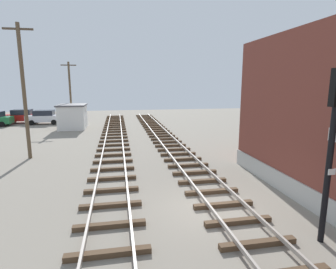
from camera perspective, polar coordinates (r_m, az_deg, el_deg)
The scene contains 9 objects.
ground_plane at distance 11.35m, azimuth 8.85°, elevation -15.22°, with size 88.07×88.07×0.00m, color gray.
track_near_building at distance 11.49m, azimuth 11.69°, elevation -14.29°, with size 2.50×67.74×0.32m.
track_centre at distance 10.73m, azimuth -12.20°, elevation -16.14°, with size 2.50×67.74×0.32m.
signal_mast at distance 9.27m, azimuth 31.64°, elevation -0.54°, with size 0.36×0.40×5.38m.
control_hut at distance 32.29m, azimuth -19.65°, elevation 3.64°, with size 3.00×3.80×2.76m.
parked_car_white at distance 37.54m, azimuth -24.86°, elevation 3.40°, with size 4.20×2.04×1.76m.
parked_car_red at distance 39.96m, azimuth -28.61°, elevation 3.47°, with size 4.20×2.04×1.76m.
utility_pole_near at distance 19.96m, azimuth -28.38°, elevation 8.31°, with size 1.80×0.24×8.75m.
utility_pole_far at distance 35.43m, azimuth -20.11°, elevation 8.45°, with size 1.80×0.24×7.67m.
Camera 1 is at (-3.53, -9.61, 4.90)m, focal length 28.61 mm.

